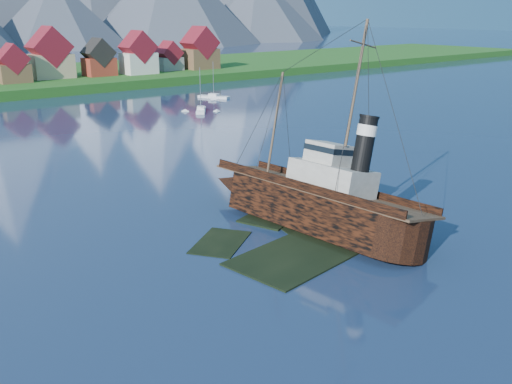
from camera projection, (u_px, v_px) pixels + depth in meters
ground at (315, 239)px, 65.45m from camera, size 1400.00×1400.00×0.00m
shoal at (313, 233)px, 68.21m from camera, size 31.71×21.24×1.14m
tugboat_wreck at (304, 199)px, 68.98m from camera, size 7.65×32.95×26.11m
sailboat_d at (201, 111)px, 147.92m from camera, size 6.85×8.26×11.81m
sailboat_e at (214, 97)px, 171.01m from camera, size 6.81×9.62×11.21m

